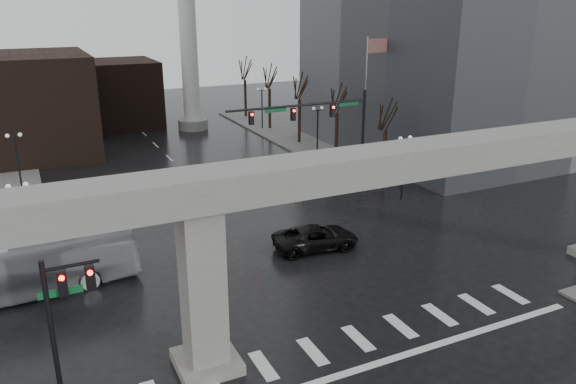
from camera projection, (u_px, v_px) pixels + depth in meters
name	position (u px, v px, depth m)	size (l,w,h in m)	color
ground	(347.00, 328.00, 26.96)	(160.00, 160.00, 0.00)	black
sidewalk_ne	(376.00, 129.00, 68.28)	(28.00, 36.00, 0.15)	slate
elevated_guideway	(376.00, 188.00, 25.25)	(48.00, 2.60, 8.70)	gray
building_far_left	(6.00, 106.00, 55.47)	(16.00, 14.00, 10.00)	black
building_far_mid	(115.00, 94.00, 69.23)	(10.00, 10.00, 8.00)	black
smokestack	(187.00, 15.00, 64.36)	(3.60, 3.60, 30.00)	silver
signal_mast_arm	(323.00, 120.00, 44.79)	(12.12, 0.43, 8.00)	black
signal_left_pole	(64.00, 305.00, 21.06)	(2.30, 0.30, 6.00)	black
flagpole_assembly	(369.00, 89.00, 49.55)	(2.06, 0.12, 12.00)	silver
lamp_right_0	(404.00, 157.00, 43.30)	(1.22, 0.32, 5.11)	black
lamp_right_1	(318.00, 123.00, 55.25)	(1.22, 0.32, 5.11)	black
lamp_right_2	(262.00, 101.00, 67.20)	(1.22, 0.32, 5.11)	black
lamp_left_0	(21.00, 210.00, 32.27)	(1.22, 0.32, 5.11)	black
lamp_left_1	(17.00, 153.00, 44.22)	(1.22, 0.32, 5.11)	black
lamp_left_2	(14.00, 121.00, 56.17)	(1.22, 0.32, 5.11)	black
tree_right_0	(384.00, 152.00, 47.37)	(1.09, 1.58, 7.50)	black
tree_right_1	(337.00, 132.00, 54.18)	(1.09, 1.61, 7.67)	black
tree_right_2	(300.00, 117.00, 60.99)	(1.10, 1.63, 7.85)	black
tree_right_3	(270.00, 105.00, 67.80)	(1.11, 1.66, 8.02)	black
tree_right_4	(246.00, 95.00, 74.60)	(1.12, 1.69, 8.19)	black
pickup_truck	(316.00, 238.00, 35.30)	(2.50, 5.41, 1.50)	black
city_bus	(21.00, 266.00, 29.50)	(2.78, 11.88, 3.31)	#A9A9AD
far_car	(142.00, 182.00, 46.06)	(1.80, 4.47, 1.52)	black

